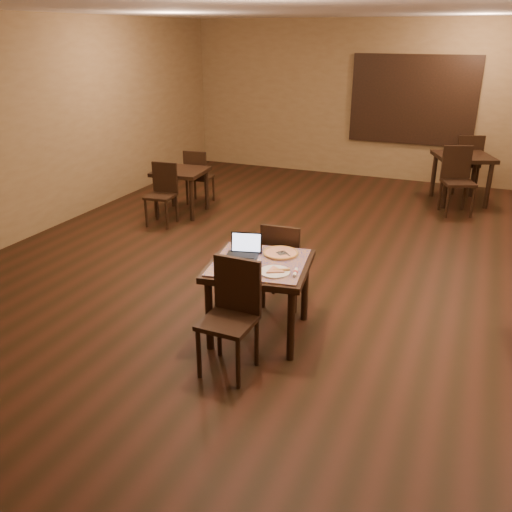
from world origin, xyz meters
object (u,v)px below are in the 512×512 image
at_px(chair_main_near, 232,309).
at_px(other_table_b_chair_far, 198,174).
at_px(chair_main_far, 282,261).
at_px(laptop, 244,250).
at_px(other_table_a, 463,163).
at_px(other_table_b, 181,177).
at_px(other_table_b_chair_near, 163,190).
at_px(tiled_table, 260,272).
at_px(other_table_a_chair_near, 457,176).
at_px(other_table_a_chair_far, 466,161).
at_px(pizza_pan, 281,254).

relative_size(chair_main_near, other_table_b_chair_far, 1.07).
xyz_separation_m(chair_main_far, laptop, (-0.20, -0.52, 0.28)).
bearing_deg(laptop, other_table_a, 58.00).
distance_m(chair_main_near, other_table_b_chair_far, 4.95).
bearing_deg(other_table_b, chair_main_far, -48.19).
height_order(chair_main_far, other_table_b, chair_main_far).
xyz_separation_m(chair_main_far, other_table_b_chair_near, (-2.63, 1.89, -0.01)).
bearing_deg(tiled_table, other_table_b_chair_far, 117.32).
height_order(chair_main_far, laptop, laptop).
height_order(chair_main_far, other_table_b_chair_near, chair_main_far).
distance_m(chair_main_far, other_table_b_chair_near, 3.24).
xyz_separation_m(other_table_a_chair_near, other_table_a_chair_far, (0.07, 1.26, 0.00)).
height_order(other_table_a_chair_near, other_table_b_chair_near, other_table_a_chair_near).
height_order(chair_main_far, other_table_a_chair_near, other_table_a_chair_near).
height_order(pizza_pan, other_table_a_chair_near, other_table_a_chair_near).
bearing_deg(other_table_a, tiled_table, -126.82).
xyz_separation_m(laptop, other_table_a_chair_far, (1.71, 5.97, -0.21)).
bearing_deg(chair_main_near, other_table_a_chair_near, 76.67).
xyz_separation_m(other_table_a_chair_far, other_table_b_chair_far, (-4.13, -2.49, -0.08)).
xyz_separation_m(laptop, other_table_a, (1.68, 5.34, -0.13)).
bearing_deg(pizza_pan, other_table_b, 134.33).
bearing_deg(chair_main_far, other_table_b, -46.20).
bearing_deg(other_table_b_chair_far, chair_main_near, 116.48).
distance_m(chair_main_near, laptop, 0.78).
xyz_separation_m(chair_main_far, other_table_b, (-2.62, 2.43, 0.06)).
relative_size(chair_main_near, other_table_a_chair_near, 0.93).
bearing_deg(other_table_b_chair_far, tiled_table, 120.64).
relative_size(chair_main_far, other_table_b_chair_far, 1.02).
xyz_separation_m(chair_main_near, chair_main_far, (0.00, 1.23, -0.03)).
xyz_separation_m(chair_main_near, other_table_a_chair_near, (1.44, 5.43, 0.04)).
bearing_deg(other_table_b_chair_near, laptop, -50.17).
height_order(chair_main_near, other_table_b_chair_near, chair_main_near).
height_order(chair_main_far, other_table_b_chair_far, chair_main_far).
bearing_deg(other_table_b, pizza_pan, -51.10).
bearing_deg(other_table_a_chair_near, other_table_a_chair_far, 65.24).
relative_size(laptop, other_table_a_chair_far, 0.32).
bearing_deg(chair_main_near, other_table_b_chair_far, 123.46).
relative_size(tiled_table, chair_main_near, 1.05).
bearing_deg(pizza_pan, chair_main_far, 106.96).
relative_size(other_table_b, other_table_b_chair_far, 0.90).
relative_size(other_table_a_chair_near, other_table_a_chair_far, 1.00).
distance_m(tiled_table, other_table_b_chair_far, 4.44).
bearing_deg(other_table_b, laptop, -56.04).
relative_size(other_table_a_chair_near, other_table_b_chair_near, 1.15).
distance_m(other_table_a_chair_near, other_table_b_chair_far, 4.24).
xyz_separation_m(other_table_b, other_table_b_chair_far, (0.01, 0.54, -0.07)).
height_order(laptop, pizza_pan, laptop).
height_order(chair_main_near, other_table_b_chair_far, chair_main_near).
bearing_deg(chair_main_near, other_table_b, 127.19).
distance_m(tiled_table, other_table_a, 5.64).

